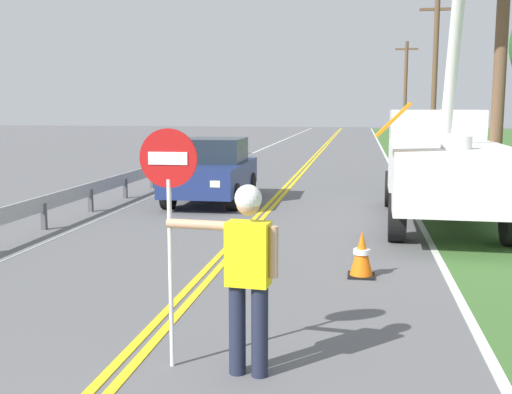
{
  "coord_description": "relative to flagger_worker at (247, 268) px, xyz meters",
  "views": [
    {
      "loc": [
        2.24,
        -1.38,
        2.52
      ],
      "look_at": [
        0.74,
        7.65,
        1.2
      ],
      "focal_mm": 43.62,
      "sensor_mm": 36.0,
      "label": 1
    }
  ],
  "objects": [
    {
      "name": "traffic_cone_lead",
      "position": [
        1.08,
        3.69,
        -0.71
      ],
      "size": [
        0.4,
        0.4,
        0.7
      ],
      "color": "orange",
      "rests_on": "ground"
    },
    {
      "name": "edge_line_right",
      "position": [
        2.36,
        15.85,
        -1.04
      ],
      "size": [
        0.12,
        110.0,
        0.01
      ],
      "primitive_type": "cube",
      "color": "silver",
      "rests_on": "ground"
    },
    {
      "name": "utility_pole_near",
      "position": [
        4.07,
        9.35,
        3.47
      ],
      "size": [
        1.8,
        0.28,
        8.67
      ],
      "color": "brown",
      "rests_on": "ground"
    },
    {
      "name": "flagger_worker",
      "position": [
        0.0,
        0.0,
        0.0
      ],
      "size": [
        1.08,
        0.28,
        1.83
      ],
      "color": "#1E2338",
      "rests_on": "ground"
    },
    {
      "name": "centerline_yellow_right",
      "position": [
        -1.15,
        15.85,
        -1.04
      ],
      "size": [
        0.11,
        110.0,
        0.01
      ],
      "primitive_type": "cube",
      "color": "yellow",
      "rests_on": "ground"
    },
    {
      "name": "edge_line_left",
      "position": [
        -4.84,
        15.85,
        -1.04
      ],
      "size": [
        0.12,
        110.0,
        0.01
      ],
      "primitive_type": "cube",
      "color": "silver",
      "rests_on": "ground"
    },
    {
      "name": "guardrail_left_shoulder",
      "position": [
        -5.44,
        12.0,
        -0.53
      ],
      "size": [
        0.1,
        32.0,
        0.71
      ],
      "color": "#9EA0A3",
      "rests_on": "ground"
    },
    {
      "name": "utility_pole_far",
      "position": [
        4.54,
        46.45,
        3.0
      ],
      "size": [
        1.8,
        0.28,
        7.73
      ],
      "color": "brown",
      "rests_on": "ground"
    },
    {
      "name": "stop_sign_paddle",
      "position": [
        -0.77,
        0.07,
        0.66
      ],
      "size": [
        0.56,
        0.04,
        2.33
      ],
      "color": "silver",
      "rests_on": "ground"
    },
    {
      "name": "utility_pole_mid",
      "position": [
        4.85,
        29.04,
        3.24
      ],
      "size": [
        1.8,
        0.28,
        8.2
      ],
      "color": "brown",
      "rests_on": "ground"
    },
    {
      "name": "centerline_yellow_left",
      "position": [
        -1.33,
        15.85,
        -1.04
      ],
      "size": [
        0.11,
        110.0,
        0.01
      ],
      "primitive_type": "cube",
      "color": "yellow",
      "rests_on": "ground"
    },
    {
      "name": "oncoming_sedan_nearest",
      "position": [
        -2.88,
        10.6,
        -0.21
      ],
      "size": [
        1.96,
        4.13,
        1.7
      ],
      "color": "navy",
      "rests_on": "ground"
    },
    {
      "name": "utility_bucket_truck",
      "position": [
        2.83,
        8.81,
        0.39
      ],
      "size": [
        2.81,
        6.86,
        6.15
      ],
      "color": "white",
      "rests_on": "ground"
    }
  ]
}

